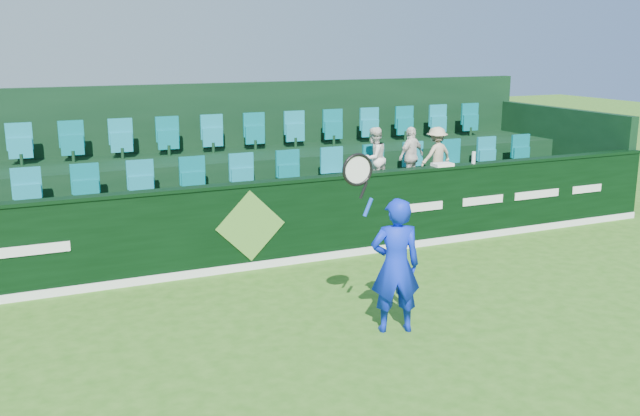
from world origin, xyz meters
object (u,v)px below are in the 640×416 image
spectator_left (374,158)px  drinks_bottle (474,158)px  spectator_middle (411,156)px  tennis_player (395,264)px  towel (442,165)px  spectator_right (436,155)px

spectator_left → drinks_bottle: 1.76m
spectator_left → drinks_bottle: size_ratio=5.36×
spectator_left → spectator_middle: (0.78, 0.00, -0.01)m
tennis_player → drinks_bottle: 4.54m
towel → drinks_bottle: (0.64, 0.00, 0.08)m
tennis_player → towel: (2.68, 3.04, 0.53)m
spectator_middle → spectator_right: bearing=160.3°
spectator_middle → tennis_player: bearing=36.9°
spectator_right → drinks_bottle: size_ratio=5.07×
tennis_player → spectator_middle: size_ratio=2.09×
spectator_right → drinks_bottle: (0.02, -1.12, 0.12)m
tennis_player → spectator_right: size_ratio=2.15×
spectator_middle → towel: 1.12m
towel → drinks_bottle: drinks_bottle is taller
spectator_left → tennis_player: bearing=41.4°
spectator_left → drinks_bottle: spectator_left is taller
spectator_left → spectator_middle: spectator_left is taller
tennis_player → towel: tennis_player is taller
spectator_right → drinks_bottle: bearing=81.3°
towel → spectator_right: bearing=61.3°
tennis_player → spectator_right: (3.29, 4.16, 0.49)m
spectator_left → spectator_right: 1.33m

